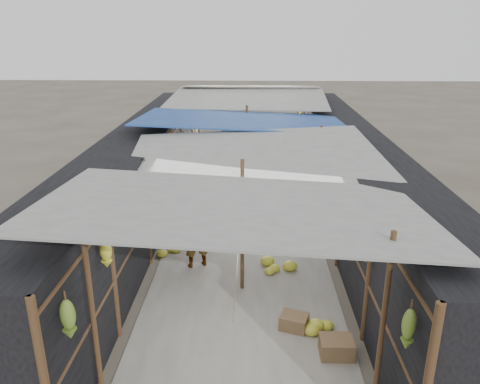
# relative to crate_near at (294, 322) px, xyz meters

# --- Properties ---
(aisle_slab) EXTENTS (3.60, 16.00, 0.02)m
(aisle_slab) POSITION_rel_crate_near_xyz_m (-0.90, 4.76, -0.12)
(aisle_slab) COLOR #9E998E
(aisle_slab) RESTS_ON ground
(stall_left) EXTENTS (1.40, 15.00, 2.30)m
(stall_left) POSITION_rel_crate_near_xyz_m (-3.60, 4.76, 1.02)
(stall_left) COLOR black
(stall_left) RESTS_ON ground
(stall_right) EXTENTS (1.40, 15.00, 2.30)m
(stall_right) POSITION_rel_crate_near_xyz_m (1.80, 4.76, 1.02)
(stall_right) COLOR black
(stall_right) RESTS_ON ground
(crate_near) EXTENTS (0.54, 0.48, 0.27)m
(crate_near) POSITION_rel_crate_near_xyz_m (0.00, 0.00, 0.00)
(crate_near) COLOR olive
(crate_near) RESTS_ON ground
(crate_mid) EXTENTS (0.51, 0.41, 0.30)m
(crate_mid) POSITION_rel_crate_near_xyz_m (0.59, -0.66, 0.02)
(crate_mid) COLOR olive
(crate_mid) RESTS_ON ground
(crate_back) EXTENTS (0.46, 0.39, 0.27)m
(crate_back) POSITION_rel_crate_near_xyz_m (-1.84, 8.26, 0.00)
(crate_back) COLOR olive
(crate_back) RESTS_ON ground
(black_basin) EXTENTS (0.55, 0.55, 0.17)m
(black_basin) POSITION_rel_crate_near_xyz_m (0.80, 8.53, -0.05)
(black_basin) COLOR black
(black_basin) RESTS_ON ground
(vendor_elderly) EXTENTS (0.72, 0.62, 1.66)m
(vendor_elderly) POSITION_rel_crate_near_xyz_m (-1.88, 2.12, 0.70)
(vendor_elderly) COLOR white
(vendor_elderly) RESTS_ON ground
(shopper_blue) EXTENTS (0.85, 0.75, 1.45)m
(shopper_blue) POSITION_rel_crate_near_xyz_m (-2.06, 3.43, 0.59)
(shopper_blue) COLOR navy
(shopper_blue) RESTS_ON ground
(vendor_seated) EXTENTS (0.53, 0.63, 0.84)m
(vendor_seated) POSITION_rel_crate_near_xyz_m (-0.08, 8.35, 0.29)
(vendor_seated) COLOR #4A4440
(vendor_seated) RESTS_ON ground
(market_canopy) EXTENTS (5.62, 15.20, 2.77)m
(market_canopy) POSITION_rel_crate_near_xyz_m (-0.87, 5.08, 2.27)
(market_canopy) COLOR brown
(market_canopy) RESTS_ON ground
(hanging_bananas) EXTENTS (3.96, 14.06, 0.83)m
(hanging_bananas) POSITION_rel_crate_near_xyz_m (-0.94, 4.36, 1.58)
(hanging_bananas) COLOR olive
(hanging_bananas) RESTS_ON ground
(floor_bananas) EXTENTS (3.64, 10.30, 0.35)m
(floor_bananas) POSITION_rel_crate_near_xyz_m (-0.99, 4.30, 0.02)
(floor_bananas) COLOR gold
(floor_bananas) RESTS_ON ground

